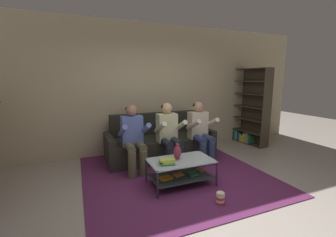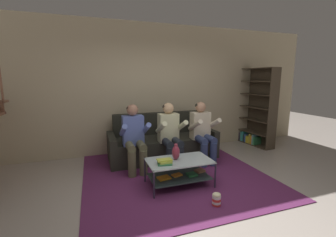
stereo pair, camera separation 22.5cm
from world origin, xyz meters
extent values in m
plane|color=#A99D93|center=(0.00, 0.00, 0.00)|extent=(16.80, 16.80, 0.00)
cube|color=#C2B28F|center=(0.00, 2.46, 1.45)|extent=(8.40, 0.12, 2.90)
cylinder|color=#915D44|center=(-2.78, 2.01, 1.76)|extent=(0.04, 0.04, 0.90)
cube|color=#2A2B23|center=(0.06, 1.80, 0.23)|extent=(1.99, 0.88, 0.46)
cube|color=black|center=(0.06, 2.15, 0.70)|extent=(1.99, 0.18, 0.47)
cube|color=#2A2B23|center=(-1.00, 1.80, 0.29)|extent=(0.13, 0.88, 0.58)
cube|color=#2A2B23|center=(1.13, 1.80, 0.29)|extent=(0.13, 0.88, 0.58)
cylinder|color=brown|center=(-0.73, 1.05, 0.23)|extent=(0.14, 0.14, 0.46)
cylinder|color=brown|center=(-0.53, 1.05, 0.23)|extent=(0.14, 0.14, 0.46)
cylinder|color=brown|center=(-0.73, 1.23, 0.50)|extent=(0.14, 0.42, 0.14)
cylinder|color=brown|center=(-0.53, 1.23, 0.50)|extent=(0.14, 0.42, 0.14)
cube|color=#5A6CB7|center=(-0.63, 1.44, 0.74)|extent=(0.38, 0.22, 0.55)
cylinder|color=#5A6CB7|center=(-0.83, 1.26, 0.79)|extent=(0.09, 0.49, 0.31)
cylinder|color=#5A6CB7|center=(-0.43, 1.26, 0.79)|extent=(0.09, 0.49, 0.31)
sphere|color=#996953|center=(-0.63, 1.44, 1.12)|extent=(0.21, 0.21, 0.21)
ellipsoid|color=black|center=(-0.63, 1.46, 1.14)|extent=(0.21, 0.21, 0.13)
cylinder|color=#21262E|center=(-0.04, 1.05, 0.23)|extent=(0.14, 0.14, 0.46)
cylinder|color=#21262E|center=(0.16, 1.05, 0.23)|extent=(0.14, 0.14, 0.46)
cylinder|color=#21262E|center=(-0.04, 1.23, 0.50)|extent=(0.14, 0.42, 0.14)
cylinder|color=#21262E|center=(0.16, 1.23, 0.50)|extent=(0.14, 0.42, 0.14)
cube|color=beige|center=(0.06, 1.44, 0.74)|extent=(0.38, 0.22, 0.56)
cylinder|color=beige|center=(-0.14, 1.26, 0.79)|extent=(0.09, 0.49, 0.31)
cylinder|color=beige|center=(0.27, 1.26, 0.79)|extent=(0.09, 0.49, 0.31)
sphere|color=tan|center=(0.06, 1.44, 1.12)|extent=(0.21, 0.21, 0.21)
ellipsoid|color=black|center=(0.06, 1.46, 1.15)|extent=(0.21, 0.21, 0.13)
cylinder|color=navy|center=(0.66, 1.05, 0.23)|extent=(0.14, 0.14, 0.46)
cylinder|color=navy|center=(0.86, 1.05, 0.23)|extent=(0.14, 0.14, 0.46)
cylinder|color=navy|center=(0.66, 1.23, 0.50)|extent=(0.14, 0.42, 0.14)
cylinder|color=navy|center=(0.86, 1.23, 0.50)|extent=(0.14, 0.42, 0.14)
cube|color=beige|center=(0.76, 1.44, 0.74)|extent=(0.38, 0.22, 0.55)
cylinder|color=beige|center=(0.55, 1.26, 0.79)|extent=(0.09, 0.49, 0.31)
cylinder|color=beige|center=(0.96, 1.26, 0.79)|extent=(0.09, 0.49, 0.31)
sphere|color=tan|center=(0.76, 1.44, 1.12)|extent=(0.21, 0.21, 0.21)
ellipsoid|color=black|center=(0.76, 1.46, 1.14)|extent=(0.21, 0.21, 0.13)
cube|color=#AABBBE|center=(-0.08, 0.50, 0.41)|extent=(1.01, 0.58, 0.02)
cube|color=#2F413F|center=(-0.08, 0.50, 0.15)|extent=(0.93, 0.53, 0.02)
cylinder|color=#2E2639|center=(-0.57, 0.23, 0.21)|extent=(0.03, 0.03, 0.42)
cylinder|color=#2E2639|center=(0.42, 0.23, 0.21)|extent=(0.03, 0.03, 0.42)
cylinder|color=#2E2639|center=(-0.57, 0.78, 0.21)|extent=(0.03, 0.03, 0.42)
cylinder|color=#2E2639|center=(0.42, 0.78, 0.21)|extent=(0.03, 0.03, 0.42)
cube|color=orange|center=(-0.34, 0.49, 0.17)|extent=(0.21, 0.18, 0.02)
cube|color=orange|center=(-0.11, 0.52, 0.17)|extent=(0.18, 0.14, 0.02)
cube|color=#2F8347|center=(0.12, 0.45, 0.17)|extent=(0.15, 0.15, 0.03)
cube|color=#A2704B|center=(0.31, 0.55, 0.17)|extent=(0.18, 0.16, 0.03)
cube|color=#5E2451|center=(-0.01, 1.05, 0.01)|extent=(3.08, 3.29, 0.01)
cube|color=#7A4E76|center=(-0.01, 1.05, 0.01)|extent=(1.69, 1.81, 0.00)
ellipsoid|color=maroon|center=(-0.12, 0.55, 0.53)|extent=(0.12, 0.12, 0.23)
cylinder|color=maroon|center=(-0.12, 0.55, 0.65)|extent=(0.06, 0.06, 0.05)
cube|color=#3B8751|center=(-0.34, 0.42, 0.43)|extent=(0.24, 0.21, 0.03)
cube|color=#B1BB47|center=(-0.34, 0.42, 0.46)|extent=(0.19, 0.16, 0.03)
cube|color=#AFB93B|center=(-0.35, 0.43, 0.48)|extent=(0.23, 0.13, 0.02)
cube|color=#423729|center=(2.56, 2.52, 0.97)|extent=(0.30, 0.05, 1.94)
cube|color=#423729|center=(2.66, 1.48, 0.97)|extent=(0.30, 0.05, 1.94)
cube|color=#423729|center=(2.75, 2.01, 0.97)|extent=(0.13, 1.07, 1.94)
cube|color=#423729|center=(2.61, 2.00, 0.01)|extent=(0.41, 1.06, 0.02)
cube|color=#423729|center=(2.61, 2.00, 0.32)|extent=(0.41, 1.06, 0.02)
cube|color=#423729|center=(2.61, 2.00, 0.65)|extent=(0.41, 1.06, 0.02)
cube|color=#423729|center=(2.61, 2.00, 0.97)|extent=(0.41, 1.06, 0.02)
cube|color=#423729|center=(2.61, 2.00, 1.29)|extent=(0.41, 1.06, 0.02)
cube|color=#423729|center=(2.61, 2.00, 1.62)|extent=(0.41, 1.06, 0.02)
cube|color=#423729|center=(2.61, 2.00, 1.93)|extent=(0.41, 1.06, 0.02)
cube|color=#789AAD|center=(2.56, 2.48, 0.12)|extent=(0.28, 0.07, 0.21)
cube|color=purple|center=(2.55, 2.44, 0.14)|extent=(0.24, 0.06, 0.24)
cube|color=#2D222F|center=(2.55, 2.39, 0.13)|extent=(0.23, 0.08, 0.21)
cube|color=teal|center=(2.57, 2.33, 0.14)|extent=(0.25, 0.07, 0.25)
cube|color=teal|center=(2.55, 2.27, 0.15)|extent=(0.20, 0.06, 0.27)
cube|color=#1C2F2F|center=(2.56, 2.23, 0.11)|extent=(0.21, 0.06, 0.18)
cube|color=#2C52A8|center=(2.57, 2.18, 0.13)|extent=(0.23, 0.07, 0.22)
cube|color=gold|center=(2.57, 2.13, 0.11)|extent=(0.20, 0.07, 0.18)
cube|color=gold|center=(2.59, 2.08, 0.11)|extent=(0.25, 0.06, 0.18)
cube|color=gold|center=(2.61, 2.03, 0.15)|extent=(0.28, 0.07, 0.25)
cube|color=orange|center=(2.59, 1.97, 0.13)|extent=(0.22, 0.07, 0.22)
cube|color=#689BA8|center=(2.59, 1.93, 0.15)|extent=(0.21, 0.06, 0.27)
cube|color=#358950|center=(2.62, 1.88, 0.12)|extent=(0.26, 0.07, 0.20)
cylinder|color=red|center=(0.18, -0.21, 0.02)|extent=(0.12, 0.12, 0.04)
cylinder|color=white|center=(0.18, -0.21, 0.06)|extent=(0.12, 0.12, 0.04)
cylinder|color=red|center=(0.18, -0.21, 0.09)|extent=(0.12, 0.12, 0.04)
cylinder|color=white|center=(0.18, -0.21, 0.13)|extent=(0.12, 0.12, 0.04)
ellipsoid|color=beige|center=(0.18, -0.21, 0.16)|extent=(0.11, 0.11, 0.04)
camera|label=1|loc=(-1.55, -2.54, 1.69)|focal=24.00mm
camera|label=2|loc=(-1.34, -2.62, 1.69)|focal=24.00mm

